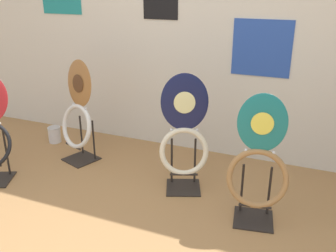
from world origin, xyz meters
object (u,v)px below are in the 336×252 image
object	(u,v)px
paint_can	(55,134)
toilet_seat_display_navy_moon	(184,136)
toilet_seat_display_woodgrain	(78,115)
toilet_seat_display_teal_sax	(258,165)

from	to	relation	value
paint_can	toilet_seat_display_navy_moon	bearing A→B (deg)	-13.00
toilet_seat_display_woodgrain	paint_can	distance (m)	0.68
toilet_seat_display_teal_sax	toilet_seat_display_woodgrain	xyz separation A→B (m)	(-1.73, 0.35, 0.01)
toilet_seat_display_teal_sax	toilet_seat_display_woodgrain	size ratio (longest dim) A/B	0.97
toilet_seat_display_woodgrain	paint_can	world-z (taller)	toilet_seat_display_woodgrain
toilet_seat_display_woodgrain	toilet_seat_display_navy_moon	bearing A→B (deg)	-6.61
toilet_seat_display_teal_sax	toilet_seat_display_navy_moon	distance (m)	0.67
toilet_seat_display_teal_sax	paint_can	distance (m)	2.35
toilet_seat_display_teal_sax	paint_can	world-z (taller)	toilet_seat_display_teal_sax
toilet_seat_display_woodgrain	toilet_seat_display_teal_sax	bearing A→B (deg)	-11.56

